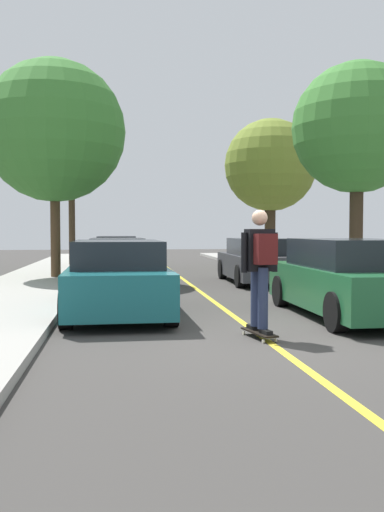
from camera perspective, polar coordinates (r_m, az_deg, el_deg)
The scene contains 14 objects.
ground at distance 8.65m, azimuth 6.98°, elevation -8.02°, with size 80.00×80.00×0.00m, color #3D3A38.
center_line at distance 12.51m, azimuth 2.37°, elevation -4.71°, with size 0.12×39.20×0.01m, color gold.
parked_car_left_nearest at distance 10.77m, azimuth -7.48°, elevation -2.17°, with size 1.97×4.26×1.40m.
parked_car_left_near at distance 17.41m, azimuth -7.51°, elevation -0.45°, with size 1.93×4.22×1.36m.
parked_car_left_far at distance 23.32m, azimuth -7.52°, elevation 0.28°, with size 1.93×4.56×1.36m.
parked_car_right_nearest at distance 10.85m, azimuth 15.66°, elevation -2.21°, with size 2.00×4.52×1.43m.
parked_car_right_near at distance 17.34m, azimuth 6.71°, elevation -0.51°, with size 2.01×4.43×1.36m.
street_tree_left_nearest at distance 18.55m, azimuth -13.65°, elevation 12.07°, with size 4.40×4.40×6.75m.
street_tree_left_near at distance 25.12m, azimuth -12.02°, elevation 9.90°, with size 2.92×2.92×6.17m.
street_tree_right_nearest at distance 15.63m, azimuth 16.27°, elevation 12.16°, with size 3.37×3.37×5.79m.
street_tree_right_near at distance 23.48m, azimuth 7.88°, elevation 8.95°, with size 3.72×3.72×5.96m.
fire_hydrant at distance 16.42m, azimuth 13.04°, elevation -1.35°, with size 0.20×0.20×0.70m.
skateboard at distance 8.47m, azimuth 6.75°, elevation -7.64°, with size 0.38×0.87×0.10m.
skateboarder at distance 8.32m, azimuth 6.89°, elevation -0.64°, with size 0.59×0.71×1.78m.
Camera 1 is at (-2.14, -8.23, 1.58)m, focal length 39.85 mm.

